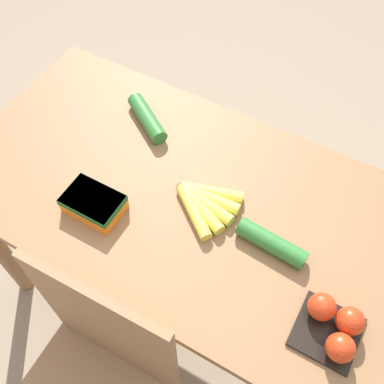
{
  "coord_description": "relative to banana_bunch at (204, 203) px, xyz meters",
  "views": [
    {
      "loc": [
        -0.34,
        0.6,
        1.81
      ],
      "look_at": [
        0.0,
        0.0,
        0.79
      ],
      "focal_mm": 42.0,
      "sensor_mm": 36.0,
      "label": 1
    }
  ],
  "objects": [
    {
      "name": "carrot_bag",
      "position": [
        0.26,
        0.16,
        0.01
      ],
      "size": [
        0.16,
        0.11,
        0.05
      ],
      "color": "orange",
      "rests_on": "dining_table"
    },
    {
      "name": "cucumber_near",
      "position": [
        0.3,
        -0.18,
        0.01
      ],
      "size": [
        0.19,
        0.14,
        0.05
      ],
      "color": "#2D702D",
      "rests_on": "dining_table"
    },
    {
      "name": "dining_table",
      "position": [
        0.04,
        -0.01,
        -0.13
      ],
      "size": [
        1.4,
        0.72,
        0.76
      ],
      "color": "olive",
      "rests_on": "ground_plane"
    },
    {
      "name": "banana_bunch",
      "position": [
        0.0,
        0.0,
        0.0
      ],
      "size": [
        0.19,
        0.19,
        0.03
      ],
      "color": "brown",
      "rests_on": "dining_table"
    },
    {
      "name": "tomato_pack",
      "position": [
        -0.43,
        0.16,
        0.02
      ],
      "size": [
        0.15,
        0.15,
        0.08
      ],
      "color": "black",
      "rests_on": "dining_table"
    },
    {
      "name": "cucumber_far",
      "position": [
        -0.21,
        0.03,
        0.01
      ],
      "size": [
        0.19,
        0.06,
        0.05
      ],
      "color": "#2D702D",
      "rests_on": "dining_table"
    },
    {
      "name": "ground_plane",
      "position": [
        0.04,
        -0.01,
        -0.77
      ],
      "size": [
        12.0,
        12.0,
        0.0
      ],
      "primitive_type": "plane",
      "color": "gray"
    }
  ]
}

